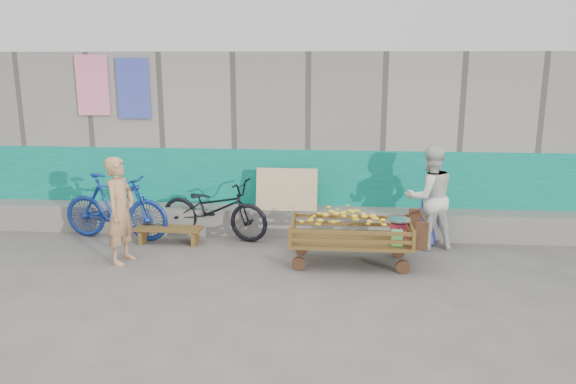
# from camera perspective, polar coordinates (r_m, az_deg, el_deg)

# --- Properties ---
(ground) EXTENTS (80.00, 80.00, 0.00)m
(ground) POSITION_cam_1_polar(r_m,az_deg,el_deg) (7.34, -4.10, -9.72)
(ground) COLOR #54514C
(ground) RESTS_ON ground
(building_wall) EXTENTS (12.00, 3.50, 3.00)m
(building_wall) POSITION_cam_1_polar(r_m,az_deg,el_deg) (10.87, -0.85, 5.86)
(building_wall) COLOR gray
(building_wall) RESTS_ON ground
(banana_cart) EXTENTS (1.88, 0.86, 0.80)m
(banana_cart) POSITION_cam_1_polar(r_m,az_deg,el_deg) (8.02, 6.17, -3.62)
(banana_cart) COLOR brown
(banana_cart) RESTS_ON ground
(bench) EXTENTS (1.07, 0.32, 0.27)m
(bench) POSITION_cam_1_polar(r_m,az_deg,el_deg) (9.17, -12.03, -3.95)
(bench) COLOR brown
(bench) RESTS_ON ground
(vendor_man) EXTENTS (0.46, 0.62, 1.55)m
(vendor_man) POSITION_cam_1_polar(r_m,az_deg,el_deg) (8.34, -16.65, -1.81)
(vendor_man) COLOR tan
(vendor_man) RESTS_ON ground
(woman) EXTENTS (0.93, 0.82, 1.62)m
(woman) POSITION_cam_1_polar(r_m,az_deg,el_deg) (8.87, 14.17, -0.51)
(woman) COLOR silver
(woman) RESTS_ON ground
(child) EXTENTS (0.43, 0.29, 0.85)m
(child) POSITION_cam_1_polar(r_m,az_deg,el_deg) (9.09, 13.91, -2.68)
(child) COLOR #485ABD
(child) RESTS_ON ground
(bicycle_dark) EXTENTS (1.98, 1.09, 0.99)m
(bicycle_dark) POSITION_cam_1_polar(r_m,az_deg,el_deg) (9.25, -7.53, -1.69)
(bicycle_dark) COLOR black
(bicycle_dark) RESTS_ON ground
(bicycle_blue) EXTENTS (1.86, 0.75, 1.09)m
(bicycle_blue) POSITION_cam_1_polar(r_m,az_deg,el_deg) (9.52, -17.12, -1.44)
(bicycle_blue) COLOR navy
(bicycle_blue) RESTS_ON ground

